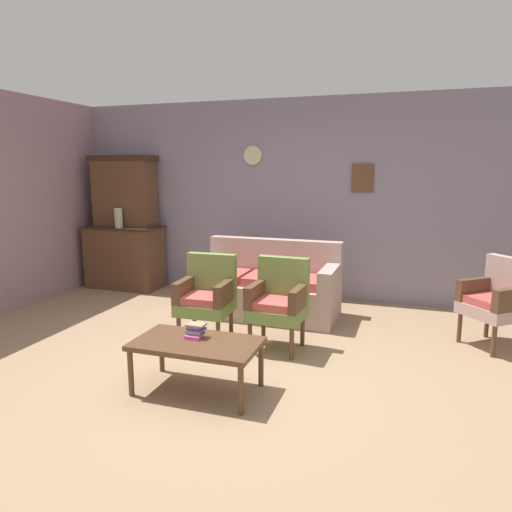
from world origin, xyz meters
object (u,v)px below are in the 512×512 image
object	(u,v)px
side_cabinet	(125,257)
armchair_by_doorway	(279,300)
floral_couch	(268,288)
book_stack_on_table	(195,331)
armchair_near_couch_end	(207,295)
wingback_chair_by_fireplace	(497,298)
coffee_table	(197,347)
vase_on_cabinet	(119,218)

from	to	relation	value
side_cabinet	armchair_by_doorway	world-z (taller)	side_cabinet
floral_couch	book_stack_on_table	bearing A→B (deg)	-89.91
floral_couch	armchair_by_doorway	world-z (taller)	same
armchair_near_couch_end	wingback_chair_by_fireplace	size ratio (longest dim) A/B	1.00
coffee_table	book_stack_on_table	xyz separation A→B (m)	(-0.05, 0.07, 0.10)
side_cabinet	book_stack_on_table	xyz separation A→B (m)	(2.44, -2.65, 0.01)
book_stack_on_table	vase_on_cabinet	bearing A→B (deg)	133.98
armchair_by_doorway	side_cabinet	bearing A→B (deg)	150.25
floral_couch	wingback_chair_by_fireplace	size ratio (longest dim) A/B	1.90
book_stack_on_table	floral_couch	bearing A→B (deg)	90.09
armchair_near_couch_end	wingback_chair_by_fireplace	distance (m)	2.91
vase_on_cabinet	coffee_table	distance (m)	3.58
vase_on_cabinet	wingback_chair_by_fireplace	size ratio (longest dim) A/B	0.31
wingback_chair_by_fireplace	coffee_table	distance (m)	3.03
wingback_chair_by_fireplace	coffee_table	bearing A→B (deg)	-142.98
vase_on_cabinet	armchair_by_doorway	size ratio (longest dim) A/B	0.31
floral_couch	armchair_near_couch_end	world-z (taller)	same
side_cabinet	floral_couch	bearing A→B (deg)	-14.20
armchair_by_doorway	vase_on_cabinet	bearing A→B (deg)	152.61
vase_on_cabinet	floral_couch	bearing A→B (deg)	-10.35
side_cabinet	coffee_table	distance (m)	3.69
vase_on_cabinet	armchair_near_couch_end	world-z (taller)	vase_on_cabinet
vase_on_cabinet	coffee_table	bearing A→B (deg)	-46.30
armchair_by_doorway	wingback_chair_by_fireplace	xyz separation A→B (m)	(2.05, 0.73, 0.00)
floral_couch	wingback_chair_by_fireplace	world-z (taller)	same
vase_on_cabinet	wingback_chair_by_fireplace	distance (m)	4.93
floral_couch	armchair_near_couch_end	size ratio (longest dim) A/B	1.90
coffee_table	book_stack_on_table	size ratio (longest dim) A/B	6.39
floral_couch	book_stack_on_table	size ratio (longest dim) A/B	10.94
armchair_near_couch_end	book_stack_on_table	size ratio (longest dim) A/B	5.75
vase_on_cabinet	armchair_by_doorway	xyz separation A→B (m)	(2.80, -1.45, -0.57)
side_cabinet	vase_on_cabinet	size ratio (longest dim) A/B	4.16
wingback_chair_by_fireplace	coffee_table	size ratio (longest dim) A/B	0.90
floral_couch	coffee_table	bearing A→B (deg)	-88.66
book_stack_on_table	armchair_by_doorway	bearing A→B (deg)	67.75
side_cabinet	floral_couch	xyz separation A→B (m)	(2.43, -0.62, -0.14)
armchair_by_doorway	wingback_chair_by_fireplace	bearing A→B (deg)	19.71
side_cabinet	floral_couch	size ratio (longest dim) A/B	0.68
coffee_table	book_stack_on_table	world-z (taller)	book_stack_on_table
book_stack_on_table	armchair_near_couch_end	bearing A→B (deg)	108.97
wingback_chair_by_fireplace	book_stack_on_table	bearing A→B (deg)	-144.61
side_cabinet	vase_on_cabinet	distance (m)	0.63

